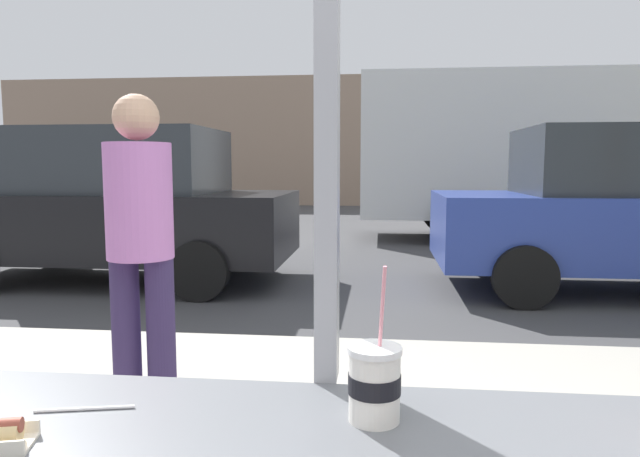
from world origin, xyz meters
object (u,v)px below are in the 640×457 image
Objects in this scene: parked_car_black at (121,206)px; parked_car_blue at (623,211)px; box_truck at (544,152)px; soda_cup_left at (374,382)px; pedestrian at (140,239)px.

parked_car_black reaches higher than parked_car_blue.
box_truck is (6.23, 4.62, 0.75)m from parked_car_black.
parked_car_black is 0.58× the size of box_truck.
parked_car_black reaches higher than soda_cup_left.
parked_car_blue is at bearing 64.29° from soda_cup_left.
box_truck is (3.07, 10.23, 0.66)m from soda_cup_left.
soda_cup_left is 0.07× the size of parked_car_black.
pedestrian is at bearing 125.70° from soda_cup_left.
box_truck is at bearing 63.85° from pedestrian.
soda_cup_left is 6.22m from parked_car_blue.
parked_car_black is at bearing -143.43° from box_truck.
parked_car_blue is 4.70m from box_truck.
parked_car_black is at bearing 116.58° from pedestrian.
box_truck reaches higher than pedestrian.
box_truck reaches higher than soda_cup_left.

